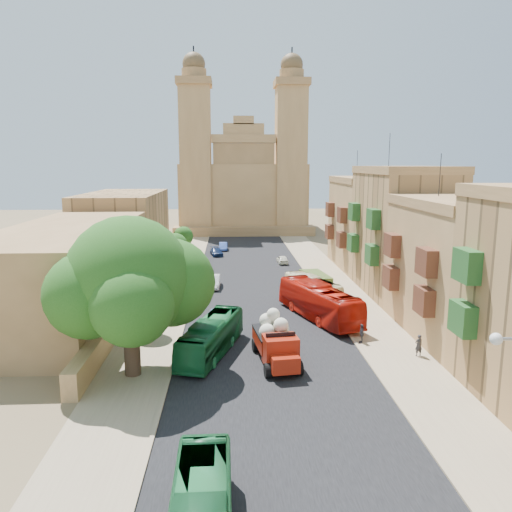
{
  "coord_description": "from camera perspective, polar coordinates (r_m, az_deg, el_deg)",
  "views": [
    {
      "loc": [
        -2.86,
        -28.13,
        14.02
      ],
      "look_at": [
        0.0,
        26.0,
        4.0
      ],
      "focal_mm": 35.0,
      "sensor_mm": 36.0,
      "label": 1
    }
  ],
  "objects": [
    {
      "name": "olive_pickup",
      "position": [
        55.47,
        6.79,
        -3.13
      ],
      "size": [
        3.01,
        5.48,
        2.15
      ],
      "color": "#465B22",
      "rests_on": "ground"
    },
    {
      "name": "kerb_west",
      "position": [
        59.93,
        -6.91,
        -3.08
      ],
      "size": [
        0.25,
        140.0,
        0.12
      ],
      "primitive_type": "cube",
      "color": "#947E61",
      "rests_on": "ground"
    },
    {
      "name": "bus_cream_east",
      "position": [
        52.69,
        6.45,
        -3.67
      ],
      "size": [
        5.24,
        8.76,
        2.41
      ],
      "primitive_type": "imported",
      "rotation": [
        0.0,
        0.0,
        3.54
      ],
      "color": "#FFEEBB",
      "rests_on": "ground"
    },
    {
      "name": "sidewalk_west",
      "position": [
        60.16,
        -9.29,
        -3.14
      ],
      "size": [
        5.0,
        140.0,
        0.01
      ],
      "primitive_type": "cube",
      "color": "#947E61",
      "rests_on": "ground"
    },
    {
      "name": "street_tree_d",
      "position": [
        77.24,
        -8.31,
        2.23
      ],
      "size": [
        3.01,
        3.01,
        4.63
      ],
      "color": "#3D2A1E",
      "rests_on": "ground"
    },
    {
      "name": "bus_red_east",
      "position": [
        46.17,
        7.21,
        -5.23
      ],
      "size": [
        6.38,
        11.67,
        3.19
      ],
      "primitive_type": "imported",
      "rotation": [
        0.0,
        0.0,
        3.49
      ],
      "color": "#B01308",
      "rests_on": "ground"
    },
    {
      "name": "pedestrian_c",
      "position": [
        40.9,
        11.99,
        -8.66
      ],
      "size": [
        0.57,
        0.97,
        1.55
      ],
      "primitive_type": "imported",
      "rotation": [
        0.0,
        0.0,
        4.49
      ],
      "color": "#35343B",
      "rests_on": "ground"
    },
    {
      "name": "car_white_b",
      "position": [
        71.32,
        3.03,
        -0.4
      ],
      "size": [
        1.54,
        3.48,
        1.17
      ],
      "primitive_type": "imported",
      "rotation": [
        0.0,
        0.0,
        3.19
      ],
      "color": "white",
      "rests_on": "ground"
    },
    {
      "name": "church",
      "position": [
        106.88,
        -1.51,
        8.06
      ],
      "size": [
        28.0,
        22.5,
        36.3
      ],
      "color": "#9E7647",
      "rests_on": "ground"
    },
    {
      "name": "street_tree_c",
      "position": [
        65.37,
        -9.26,
        1.1
      ],
      "size": [
        3.42,
        3.42,
        5.26
      ],
      "color": "#3D2A1E",
      "rests_on": "ground"
    },
    {
      "name": "ficus_tree",
      "position": [
        33.67,
        -14.16,
        -2.96
      ],
      "size": [
        10.8,
        9.94,
        10.8
      ],
      "color": "#3D2A1E",
      "rests_on": "ground"
    },
    {
      "name": "red_truck",
      "position": [
        36.0,
        2.29,
        -9.63
      ],
      "size": [
        3.26,
        6.67,
        3.76
      ],
      "color": "maroon",
      "rests_on": "ground"
    },
    {
      "name": "west_building_mid",
      "position": [
        74.25,
        -14.79,
        3.15
      ],
      "size": [
        10.0,
        22.0,
        10.0
      ],
      "primitive_type": "cube",
      "color": "#A97D4C",
      "rests_on": "ground"
    },
    {
      "name": "kerb_east",
      "position": [
        60.59,
        6.43,
        -2.91
      ],
      "size": [
        0.25,
        140.0,
        0.12
      ],
      "primitive_type": "cube",
      "color": "#947E61",
      "rests_on": "ground"
    },
    {
      "name": "ground",
      "position": [
        31.56,
        2.59,
        -15.92
      ],
      "size": [
        260.0,
        260.0,
        0.0
      ],
      "primitive_type": "plane",
      "color": "brown"
    },
    {
      "name": "car_blue_a",
      "position": [
        45.06,
        -4.61,
        -6.92
      ],
      "size": [
        1.4,
        3.4,
        1.15
      ],
      "primitive_type": "imported",
      "rotation": [
        0.0,
        0.0,
        0.01
      ],
      "color": "#4D7AD2",
      "rests_on": "ground"
    },
    {
      "name": "car_cream",
      "position": [
        54.42,
        5.22,
        -3.85
      ],
      "size": [
        3.52,
        4.75,
        1.2
      ],
      "primitive_type": "imported",
      "rotation": [
        0.0,
        0.0,
        2.74
      ],
      "color": "beige",
      "rests_on": "ground"
    },
    {
      "name": "townhouse_b",
      "position": [
        44.21,
        22.22,
        -1.22
      ],
      "size": [
        9.0,
        14.0,
        14.9
      ],
      "color": "#9E7647",
      "rests_on": "ground"
    },
    {
      "name": "townhouse_c",
      "position": [
        56.81,
        16.36,
        2.86
      ],
      "size": [
        9.0,
        14.0,
        17.4
      ],
      "color": "#A97D4C",
      "rests_on": "ground"
    },
    {
      "name": "west_building_low",
      "position": [
        49.53,
        -20.76,
        -1.65
      ],
      "size": [
        10.0,
        28.0,
        8.4
      ],
      "primitive_type": "cube",
      "color": "olive",
      "rests_on": "ground"
    },
    {
      "name": "sidewalk_east",
      "position": [
        61.06,
        8.75,
        -2.92
      ],
      "size": [
        5.0,
        140.0,
        0.01
      ],
      "primitive_type": "cube",
      "color": "#947E61",
      "rests_on": "ground"
    },
    {
      "name": "street_tree_b",
      "position": [
        53.74,
        -10.6,
        -1.47
      ],
      "size": [
        2.99,
        2.99,
        4.59
      ],
      "color": "#3D2A1E",
      "rests_on": "ground"
    },
    {
      "name": "pedestrian_a",
      "position": [
        39.31,
        18.09,
        -9.68
      ],
      "size": [
        0.68,
        0.53,
        1.65
      ],
      "primitive_type": "imported",
      "rotation": [
        0.0,
        0.0,
        3.38
      ],
      "color": "#2E2C2F",
      "rests_on": "ground"
    },
    {
      "name": "street_tree_a",
      "position": [
        42.21,
        -12.7,
        -4.87
      ],
      "size": [
        2.96,
        2.96,
        4.55
      ],
      "color": "#3D2A1E",
      "rests_on": "ground"
    },
    {
      "name": "car_white_a",
      "position": [
        57.56,
        -4.94,
        -2.92
      ],
      "size": [
        1.64,
        4.42,
        1.44
      ],
      "primitive_type": "imported",
      "rotation": [
        0.0,
        0.0,
        -0.03
      ],
      "color": "white",
      "rests_on": "ground"
    },
    {
      "name": "west_wall",
      "position": [
        50.81,
        -13.9,
        -4.81
      ],
      "size": [
        1.0,
        40.0,
        1.8
      ],
      "primitive_type": "cube",
      "color": "#9E7647",
      "rests_on": "ground"
    },
    {
      "name": "townhouse_d",
      "position": [
        70.16,
        12.57,
        3.79
      ],
      "size": [
        9.0,
        14.0,
        15.9
      ],
      "color": "#9E7647",
      "rests_on": "ground"
    },
    {
      "name": "car_blue_b",
      "position": [
        82.56,
        -3.76,
        1.11
      ],
      "size": [
        1.37,
        3.8,
        1.25
      ],
      "primitive_type": "imported",
      "rotation": [
        0.0,
        0.0,
        0.01
      ],
      "color": "#4162C6",
      "rests_on": "ground"
    },
    {
      "name": "road_surface",
      "position": [
        59.86,
        -0.2,
        -3.07
      ],
      "size": [
        14.0,
        140.0,
        0.01
      ],
      "primitive_type": "cube",
      "color": "black",
      "rests_on": "ground"
    },
    {
      "name": "bus_green_north",
      "position": [
        37.74,
        -5.13,
        -9.2
      ],
      "size": [
        4.96,
        9.89,
        2.69
      ],
      "primitive_type": "imported",
      "rotation": [
        0.0,
        0.0,
        -0.29
      ],
      "color": "#15612F",
      "rests_on": "ground"
    },
    {
      "name": "car_dkblue",
      "position": [
        77.69,
        -4.54,
        0.48
      ],
      "size": [
        2.33,
        4.26,
        1.17
      ],
      "primitive_type": "imported",
      "rotation": [
        0.0,
        0.0,
        0.18
      ],
      "color": "#102046",
      "rests_on": "ground"
    }
  ]
}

